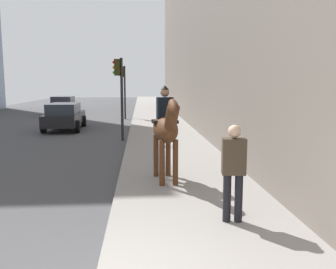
{
  "coord_description": "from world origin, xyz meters",
  "views": [
    {
      "loc": [
        -3.8,
        -0.6,
        2.52
      ],
      "look_at": [
        4.0,
        -1.18,
        1.4
      ],
      "focal_mm": 38.65,
      "sensor_mm": 36.0,
      "label": 1
    }
  ],
  "objects_px": {
    "traffic_light_near_curb": "(120,85)",
    "traffic_light_far_curb": "(123,84)",
    "mounted_horse_near": "(166,128)",
    "car_near_lane": "(63,105)",
    "car_mid_lane": "(65,116)",
    "pedestrian_greeting": "(234,167)"
  },
  "relations": [
    {
      "from": "traffic_light_near_curb",
      "to": "traffic_light_far_curb",
      "type": "height_order",
      "value": "traffic_light_far_curb"
    },
    {
      "from": "mounted_horse_near",
      "to": "car_near_lane",
      "type": "bearing_deg",
      "value": -168.56
    },
    {
      "from": "car_near_lane",
      "to": "car_mid_lane",
      "type": "relative_size",
      "value": 1.0
    },
    {
      "from": "mounted_horse_near",
      "to": "car_near_lane",
      "type": "relative_size",
      "value": 0.53
    },
    {
      "from": "traffic_light_far_curb",
      "to": "car_near_lane",
      "type": "bearing_deg",
      "value": 49.29
    },
    {
      "from": "mounted_horse_near",
      "to": "pedestrian_greeting",
      "type": "bearing_deg",
      "value": 13.34
    },
    {
      "from": "pedestrian_greeting",
      "to": "car_near_lane",
      "type": "xyz_separation_m",
      "value": [
        23.74,
        7.85,
        -0.34
      ]
    },
    {
      "from": "pedestrian_greeting",
      "to": "traffic_light_far_curb",
      "type": "xyz_separation_m",
      "value": [
        19.36,
        2.76,
        1.37
      ]
    },
    {
      "from": "pedestrian_greeting",
      "to": "traffic_light_near_curb",
      "type": "distance_m",
      "value": 10.25
    },
    {
      "from": "car_near_lane",
      "to": "mounted_horse_near",
      "type": "bearing_deg",
      "value": 16.94
    },
    {
      "from": "mounted_horse_near",
      "to": "traffic_light_near_curb",
      "type": "distance_m",
      "value": 7.39
    },
    {
      "from": "car_near_lane",
      "to": "car_mid_lane",
      "type": "xyz_separation_m",
      "value": [
        -9.91,
        -2.17,
        0.01
      ]
    },
    {
      "from": "mounted_horse_near",
      "to": "traffic_light_far_curb",
      "type": "height_order",
      "value": "traffic_light_far_curb"
    },
    {
      "from": "car_mid_lane",
      "to": "traffic_light_near_curb",
      "type": "relative_size",
      "value": 1.23
    },
    {
      "from": "pedestrian_greeting",
      "to": "traffic_light_far_curb",
      "type": "distance_m",
      "value": 19.6
    },
    {
      "from": "car_mid_lane",
      "to": "traffic_light_far_curb",
      "type": "bearing_deg",
      "value": -29.64
    },
    {
      "from": "mounted_horse_near",
      "to": "car_mid_lane",
      "type": "distance_m",
      "value": 12.11
    },
    {
      "from": "car_near_lane",
      "to": "car_mid_lane",
      "type": "height_order",
      "value": "same"
    },
    {
      "from": "car_near_lane",
      "to": "car_mid_lane",
      "type": "bearing_deg",
      "value": 11.17
    },
    {
      "from": "car_near_lane",
      "to": "traffic_light_far_curb",
      "type": "bearing_deg",
      "value": 48.14
    },
    {
      "from": "mounted_horse_near",
      "to": "car_near_lane",
      "type": "xyz_separation_m",
      "value": [
        21.05,
        6.88,
        -0.69
      ]
    },
    {
      "from": "mounted_horse_near",
      "to": "car_mid_lane",
      "type": "bearing_deg",
      "value": -163.73
    }
  ]
}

